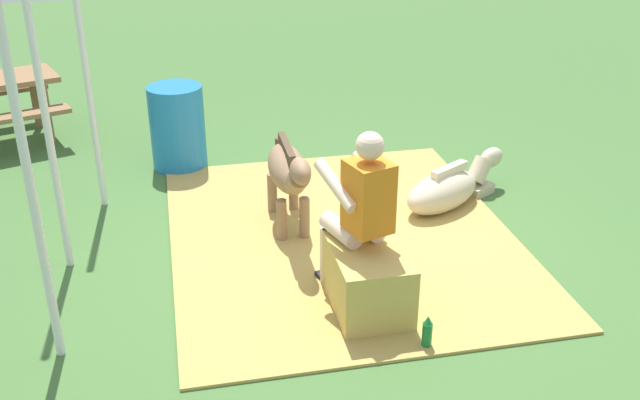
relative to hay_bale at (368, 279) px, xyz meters
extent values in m
plane|color=#426B33|center=(0.90, -0.10, -0.25)|extent=(24.00, 24.00, 0.00)
cube|color=tan|center=(1.10, -0.07, -0.24)|extent=(3.55, 2.95, 0.02)
cube|color=tan|center=(0.00, 0.00, 0.00)|extent=(0.78, 0.52, 0.49)
cylinder|color=beige|center=(0.21, 0.16, 0.32)|extent=(0.42, 0.25, 0.14)
cylinder|color=beige|center=(0.40, 0.22, 0.00)|extent=(0.11, 0.11, 0.49)
cube|color=black|center=(0.40, 0.22, -0.22)|extent=(0.24, 0.16, 0.06)
cylinder|color=beige|center=(0.27, -0.03, 0.32)|extent=(0.42, 0.25, 0.14)
cylinder|color=beige|center=(0.46, 0.03, 0.00)|extent=(0.11, 0.11, 0.49)
cube|color=black|center=(0.46, 0.03, -0.22)|extent=(0.24, 0.16, 0.06)
cube|color=orange|center=(0.05, 0.00, 0.65)|extent=(0.37, 0.36, 0.52)
cylinder|color=beige|center=(0.17, 0.21, 0.70)|extent=(0.50, 0.24, 0.26)
cylinder|color=beige|center=(0.27, -0.10, 0.70)|extent=(0.50, 0.24, 0.26)
sphere|color=beige|center=(0.05, 0.00, 1.03)|extent=(0.20, 0.20, 0.20)
ellipsoid|color=#8C6B4C|center=(1.42, 0.35, 0.32)|extent=(0.84, 0.33, 0.34)
cylinder|color=#8C6B4C|center=(1.14, 0.25, -0.05)|extent=(0.09, 0.09, 0.39)
cylinder|color=#8C6B4C|center=(1.15, 0.45, -0.05)|extent=(0.09, 0.09, 0.39)
cylinder|color=#8C6B4C|center=(1.70, 0.25, -0.05)|extent=(0.09, 0.09, 0.39)
cylinder|color=#8C6B4C|center=(1.71, 0.45, -0.05)|extent=(0.09, 0.09, 0.39)
cylinder|color=#8C6B4C|center=(0.92, 0.35, 0.42)|extent=(0.37, 0.18, 0.33)
ellipsoid|color=#8C6B4C|center=(0.74, 0.35, 0.58)|extent=(0.32, 0.16, 0.20)
cube|color=#4D3A2A|center=(1.42, 0.35, 0.51)|extent=(0.60, 0.06, 0.08)
cylinder|color=#4D3A2A|center=(1.89, 0.35, 0.27)|extent=(0.07, 0.07, 0.30)
ellipsoid|color=beige|center=(1.44, -1.12, -0.07)|extent=(0.79, 0.96, 0.36)
cube|color=beige|center=(1.72, -1.59, -0.20)|extent=(0.35, 0.36, 0.10)
cylinder|color=beige|center=(1.73, -1.60, -0.01)|extent=(0.30, 0.34, 0.30)
ellipsoid|color=beige|center=(1.82, -1.76, 0.07)|extent=(0.29, 0.34, 0.20)
cube|color=beige|center=(1.48, -1.19, 0.13)|extent=(0.29, 0.42, 0.08)
cylinder|color=#197233|center=(-0.55, -0.27, -0.15)|extent=(0.07, 0.07, 0.20)
cone|color=#197233|center=(-0.55, -0.27, -0.02)|extent=(0.06, 0.06, 0.06)
cylinder|color=#1E72B2|center=(3.01, 1.24, 0.19)|extent=(0.57, 0.57, 0.88)
cylinder|color=silver|center=(-0.10, 2.17, 1.05)|extent=(0.06, 0.06, 2.60)
cylinder|color=silver|center=(2.22, 2.00, 1.05)|extent=(0.06, 0.06, 2.60)
cylinder|color=silver|center=(1.11, 2.22, 1.05)|extent=(0.06, 0.06, 2.60)
cube|color=olive|center=(4.60, 2.87, 0.10)|extent=(0.08, 0.08, 0.69)
cube|color=olive|center=(4.07, 2.68, 0.10)|extent=(0.08, 0.08, 0.69)
camera|label=1|loc=(-4.46, 1.30, 2.88)|focal=41.66mm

